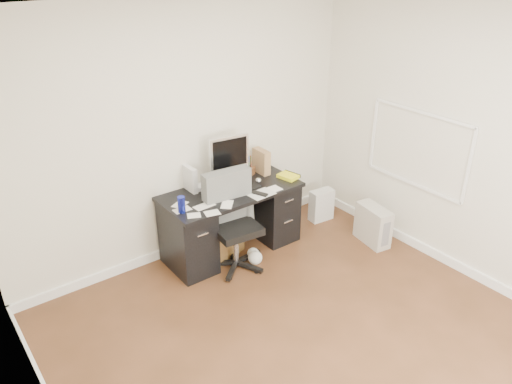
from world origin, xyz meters
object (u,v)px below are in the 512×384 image
office_chair (235,223)px  pc_tower (373,225)px  keyboard (243,189)px  wicker_basket (215,234)px  desk (232,219)px  lcd_monitor (229,160)px

office_chair → pc_tower: (1.52, -0.55, -0.30)m
keyboard → wicker_basket: (-0.27, 0.16, -0.53)m
keyboard → desk: bearing=135.2°
office_chair → desk: bearing=68.9°
office_chair → wicker_basket: 0.46m
desk → wicker_basket: size_ratio=3.28×
lcd_monitor → office_chair: (-0.21, -0.40, -0.51)m
desk → pc_tower: bearing=-30.9°
keyboard → wicker_basket: bearing=147.5°
desk → wicker_basket: (-0.17, 0.07, -0.17)m
wicker_basket → keyboard: bearing=-30.2°
keyboard → lcd_monitor: bearing=94.1°
lcd_monitor → keyboard: 0.34m
pc_tower → wicker_basket: wicker_basket is taller
office_chair → wicker_basket: size_ratio=2.28×
office_chair → pc_tower: size_ratio=2.34×
desk → keyboard: 0.38m
pc_tower → wicker_basket: 1.80m
keyboard → office_chair: size_ratio=0.38×
office_chair → wicker_basket: office_chair is taller
pc_tower → lcd_monitor: bearing=154.0°
office_chair → pc_tower: bearing=-14.1°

